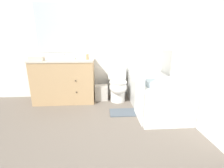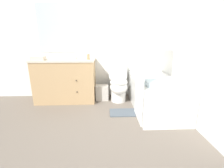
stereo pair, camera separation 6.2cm
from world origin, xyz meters
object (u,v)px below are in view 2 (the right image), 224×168
Objects in this scene: soap_dispenser at (88,57)px; hand_towel_folded at (38,58)px; vanity_cabinet at (66,80)px; toilet at (118,85)px; bath_towel_folded at (154,83)px; bath_mat at (123,113)px; wastebasket at (102,92)px; sink_faucet at (66,57)px; tissue_box at (73,57)px; bathtub at (154,93)px.

soap_dispenser is 0.89m from hand_towel_folded.
vanity_cabinet is 0.66m from soap_dispenser.
hand_towel_folded is (-0.42, -0.16, 0.45)m from vanity_cabinet.
toilet reaches higher than bath_towel_folded.
bath_mat is at bearing -17.77° from hand_towel_folded.
hand_towel_folded is at bearing -172.06° from wastebasket.
vanity_cabinet reaches higher than toilet.
bath_towel_folded is at bearing -19.49° from hand_towel_folded.
soap_dispenser is (0.46, -0.21, 0.02)m from sink_faucet.
bath_mat is at bearing -35.56° from tissue_box.
hand_towel_folded is at bearing -141.73° from sink_faucet.
toilet is at bearing -12.85° from sink_faucet.
sink_faucet is 0.46× the size of wastebasket.
bathtub is 1.05m from wastebasket.
tissue_box is (-0.88, 0.08, 0.55)m from toilet.
wastebasket is 1.35m from hand_towel_folded.
bathtub is 4.67× the size of wastebasket.
toilet is 0.49× the size of bathtub.
bath_towel_folded is at bearing -46.60° from wastebasket.
vanity_cabinet is at bearing -175.19° from tissue_box.
tissue_box is 1.63m from bath_towel_folded.
sink_faucet is 0.51m from soap_dispenser.
sink_faucet is 0.32× the size of bath_mat.
bath_mat is (1.08, -0.64, -0.42)m from vanity_cabinet.
bath_towel_folded is (1.51, -0.84, 0.15)m from vanity_cabinet.
wastebasket is 2.33× the size of soap_dispenser.
vanity_cabinet is 4.21× the size of bath_towel_folded.
tissue_box is at bearing 162.87° from bathtub.
tissue_box reaches higher than bath_mat.
soap_dispenser reaches higher than toilet.
sink_faucet is (-0.00, 0.17, 0.45)m from vanity_cabinet.
toilet is at bearing 93.39° from bath_mat.
vanity_cabinet is 0.81× the size of bathtub.
hand_towel_folded is (-1.47, -0.09, 0.54)m from toilet.
bathtub is 2.19m from hand_towel_folded.
bathtub is 1.41m from soap_dispenser.
vanity_cabinet is 2.60× the size of bath_mat.
tissue_box is 0.27× the size of bath_mat.
bath_towel_folded reaches higher than bathtub.
bath_mat is (-0.43, 0.20, -0.57)m from bath_towel_folded.
toilet is at bearing -2.83° from soap_dispenser.
bath_towel_folded is at bearing -29.16° from vanity_cabinet.
vanity_cabinet reaches higher than wastebasket.
toilet is at bearing -3.61° from vanity_cabinet.
vanity_cabinet is at bearing 176.39° from toilet.
toilet is at bearing -5.18° from tissue_box.
vanity_cabinet is 3.76× the size of wastebasket.
hand_towel_folded is (-0.88, -0.12, -0.02)m from soap_dispenser.
vanity_cabinet is at bearing 164.93° from bathtub.
toilet is 2.97× the size of hand_towel_folded.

